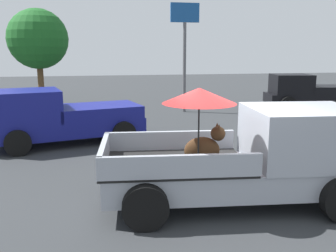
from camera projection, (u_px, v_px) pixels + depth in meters
The scene contains 6 objects.
ground_plane at pixel (231, 202), 7.33m from camera, with size 80.00×80.00×0.00m, color #2D3033.
pickup_truck_main at pixel (255, 155), 7.15m from camera, with size 5.22×2.68×2.34m.
pickup_truck_red at pixel (309, 92), 19.11m from camera, with size 5.06×2.90×1.80m.
pickup_truck_far at pixel (61, 117), 11.81m from camera, with size 5.08×2.99×1.80m.
motel_sign at pixel (185, 36), 17.55m from camera, with size 1.40×0.16×5.24m.
tree_by_lot at pixel (38, 39), 19.37m from camera, with size 3.18×3.18×5.21m.
Camera 1 is at (-2.60, -6.48, 2.98)m, focal length 38.90 mm.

